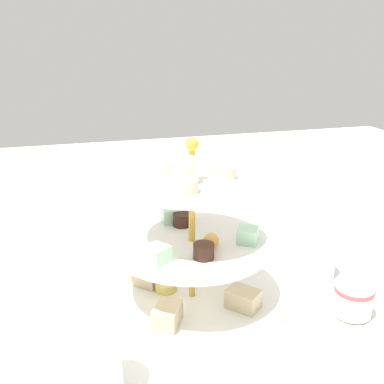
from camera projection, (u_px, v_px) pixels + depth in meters
name	position (u px, v px, depth m)	size (l,w,h in m)	color
ground_plane	(192.00, 300.00, 0.74)	(2.40, 2.40, 0.00)	white
tiered_serving_stand	(192.00, 256.00, 0.71)	(0.29, 0.29, 0.27)	white
water_glass_tall_right	(92.00, 356.00, 0.53)	(0.07, 0.07, 0.11)	silver
water_glass_short_left	(317.00, 258.00, 0.80)	(0.06, 0.06, 0.07)	silver
teacup_with_saucer	(353.00, 303.00, 0.69)	(0.09, 0.09, 0.05)	white
butter_knife_left	(44.00, 271.00, 0.83)	(0.17, 0.01, 0.00)	silver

